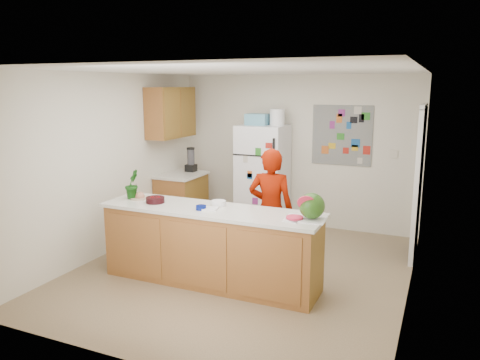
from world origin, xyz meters
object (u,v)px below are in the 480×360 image
at_px(person, 271,210).
at_px(cherry_bowl, 155,200).
at_px(watermelon, 312,206).
at_px(refrigerator, 263,177).

distance_m(person, cherry_bowl, 1.44).
distance_m(watermelon, cherry_bowl, 1.95).
xyz_separation_m(watermelon, cherry_bowl, (-1.94, -0.05, -0.12)).
bearing_deg(refrigerator, watermelon, -58.26).
bearing_deg(cherry_bowl, watermelon, 1.48).
relative_size(person, watermelon, 5.66).
bearing_deg(person, watermelon, 128.18).
distance_m(refrigerator, person, 1.85).
bearing_deg(watermelon, cherry_bowl, -178.52).
bearing_deg(person, refrigerator, -74.11).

